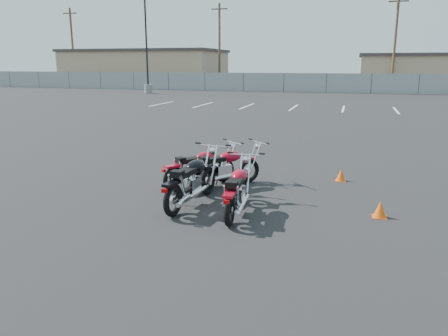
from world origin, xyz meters
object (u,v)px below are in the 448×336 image
(motorcycle_third_red, at_px, (224,168))
(motorcycle_rear_red, at_px, (238,191))
(motorcycle_second_black, at_px, (192,181))
(motorcycle_front_red, at_px, (200,168))

(motorcycle_third_red, bearing_deg, motorcycle_rear_red, -65.60)
(motorcycle_third_red, bearing_deg, motorcycle_second_black, -99.60)
(motorcycle_second_black, relative_size, motorcycle_rear_red, 1.09)
(motorcycle_front_red, bearing_deg, motorcycle_second_black, -77.65)
(motorcycle_rear_red, bearing_deg, motorcycle_second_black, 166.29)
(motorcycle_front_red, xyz_separation_m, motorcycle_third_red, (0.51, 0.14, 0.01))
(motorcycle_second_black, height_order, motorcycle_rear_red, motorcycle_second_black)
(motorcycle_rear_red, bearing_deg, motorcycle_front_red, 129.98)
(motorcycle_front_red, bearing_deg, motorcycle_rear_red, -50.02)
(motorcycle_front_red, xyz_separation_m, motorcycle_second_black, (0.27, -1.25, 0.04))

